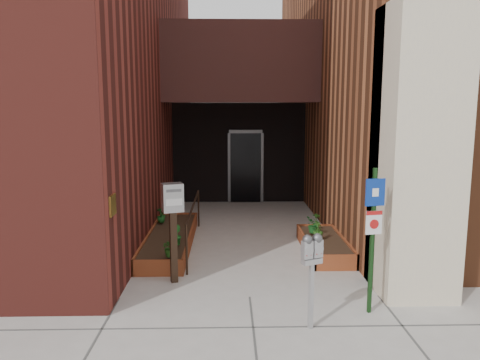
{
  "coord_description": "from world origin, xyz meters",
  "views": [
    {
      "loc": [
        -0.32,
        -6.81,
        2.91
      ],
      "look_at": [
        -0.1,
        1.8,
        1.54
      ],
      "focal_mm": 35.0,
      "sensor_mm": 36.0,
      "label": 1
    }
  ],
  "objects": [
    {
      "name": "planter_left",
      "position": [
        -1.55,
        2.7,
        0.13
      ],
      "size": [
        0.9,
        3.6,
        0.3
      ],
      "color": "brown",
      "rests_on": "ground"
    },
    {
      "name": "shrub_left_b",
      "position": [
        -1.32,
        1.81,
        0.49
      ],
      "size": [
        0.29,
        0.29,
        0.38
      ],
      "primitive_type": "imported",
      "rotation": [
        0.0,
        0.0,
        2.38
      ],
      "color": "#1A5C1C",
      "rests_on": "planter_left"
    },
    {
      "name": "payment_dropbox",
      "position": [
        -1.23,
        0.67,
        1.2
      ],
      "size": [
        0.39,
        0.34,
        1.67
      ],
      "color": "black",
      "rests_on": "ground"
    },
    {
      "name": "sign_post",
      "position": [
        1.68,
        -0.58,
        1.28
      ],
      "size": [
        0.28,
        0.09,
        2.08
      ],
      "color": "#133312",
      "rests_on": "ground"
    },
    {
      "name": "planter_right",
      "position": [
        1.6,
        2.2,
        0.13
      ],
      "size": [
        0.8,
        2.2,
        0.3
      ],
      "color": "brown",
      "rests_on": "ground"
    },
    {
      "name": "shrub_right_c",
      "position": [
        1.43,
        2.56,
        0.47
      ],
      "size": [
        0.38,
        0.38,
        0.34
      ],
      "primitive_type": "imported",
      "rotation": [
        0.0,
        0.0,
        4.45
      ],
      "color": "#19581E",
      "rests_on": "planter_right"
    },
    {
      "name": "shrub_left_a",
      "position": [
        -1.34,
        1.1,
        0.46
      ],
      "size": [
        0.41,
        0.41,
        0.33
      ],
      "primitive_type": "imported",
      "rotation": [
        0.0,
        0.0,
        0.55
      ],
      "color": "#1F5117",
      "rests_on": "planter_left"
    },
    {
      "name": "ground",
      "position": [
        0.0,
        0.0,
        0.0
      ],
      "size": [
        80.0,
        80.0,
        0.0
      ],
      "primitive_type": "plane",
      "color": "#9E9991",
      "rests_on": "ground"
    },
    {
      "name": "shrub_right_b",
      "position": [
        1.58,
        2.97,
        0.47
      ],
      "size": [
        0.23,
        0.23,
        0.33
      ],
      "primitive_type": "imported",
      "rotation": [
        0.0,
        0.0,
        2.7
      ],
      "color": "#285919",
      "rests_on": "planter_right"
    },
    {
      "name": "architecture",
      "position": [
        -0.18,
        6.89,
        4.98
      ],
      "size": [
        20.0,
        14.6,
        10.0
      ],
      "color": "maroon",
      "rests_on": "ground"
    },
    {
      "name": "handrail",
      "position": [
        -1.05,
        2.65,
        0.75
      ],
      "size": [
        0.04,
        3.34,
        0.9
      ],
      "color": "black",
      "rests_on": "ground"
    },
    {
      "name": "shrub_left_d",
      "position": [
        -1.85,
        3.82,
        0.47
      ],
      "size": [
        0.24,
        0.24,
        0.34
      ],
      "primitive_type": "imported",
      "rotation": [
        0.0,
        0.0,
        5.16
      ],
      "color": "#1A5B1C",
      "rests_on": "planter_left"
    },
    {
      "name": "shrub_left_c",
      "position": [
        -1.85,
        3.54,
        0.47
      ],
      "size": [
        0.23,
        0.23,
        0.34
      ],
      "primitive_type": "imported",
      "rotation": [
        0.0,
        0.0,
        3.38
      ],
      "color": "#18561D",
      "rests_on": "planter_left"
    },
    {
      "name": "parking_meter",
      "position": [
        0.76,
        -1.04,
        1.0
      ],
      "size": [
        0.3,
        0.2,
        1.29
      ],
      "color": "#A8A8AB",
      "rests_on": "ground"
    },
    {
      "name": "shrub_right_a",
      "position": [
        1.45,
        2.15,
        0.47
      ],
      "size": [
        0.23,
        0.23,
        0.35
      ],
      "primitive_type": "imported",
      "rotation": [
        0.0,
        0.0,
        1.38
      ],
      "color": "#2B611B",
      "rests_on": "planter_right"
    }
  ]
}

